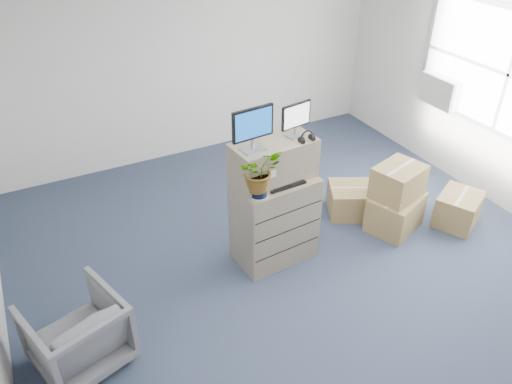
% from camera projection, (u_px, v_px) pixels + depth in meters
% --- Properties ---
extents(ground, '(7.00, 7.00, 0.00)m').
position_uv_depth(ground, '(315.00, 286.00, 5.36)').
color(ground, '#29354A').
rests_on(ground, ground).
extents(wall_back, '(6.00, 0.02, 2.80)m').
position_uv_depth(wall_back, '(189.00, 63.00, 7.20)').
color(wall_back, silver).
rests_on(wall_back, ground).
extents(window, '(0.07, 2.72, 1.52)m').
position_uv_depth(window, '(510.00, 75.00, 5.94)').
color(window, gray).
rests_on(window, wall_right).
extents(ac_unit, '(0.24, 0.60, 0.40)m').
position_uv_depth(ac_unit, '(441.00, 91.00, 6.85)').
color(ac_unit, silver).
rests_on(ac_unit, wall_right).
extents(filing_cabinet_lower, '(0.91, 0.60, 1.02)m').
position_uv_depth(filing_cabinet_lower, '(275.00, 220.00, 5.51)').
color(filing_cabinet_lower, gray).
rests_on(filing_cabinet_lower, ground).
extents(filing_cabinet_upper, '(0.90, 0.50, 0.44)m').
position_uv_depth(filing_cabinet_upper, '(274.00, 161.00, 5.14)').
color(filing_cabinet_upper, gray).
rests_on(filing_cabinet_upper, filing_cabinet_lower).
extents(monitor_left, '(0.45, 0.19, 0.44)m').
position_uv_depth(monitor_left, '(253.00, 127.00, 4.75)').
color(monitor_left, '#99999E').
rests_on(monitor_left, filing_cabinet_upper).
extents(monitor_right, '(0.36, 0.17, 0.36)m').
position_uv_depth(monitor_right, '(296.00, 118.00, 5.03)').
color(monitor_right, '#99999E').
rests_on(monitor_right, filing_cabinet_upper).
extents(headphones, '(0.16, 0.03, 0.16)m').
position_uv_depth(headphones, '(307.00, 137.00, 5.01)').
color(headphones, black).
rests_on(headphones, filing_cabinet_upper).
extents(keyboard, '(0.43, 0.19, 0.02)m').
position_uv_depth(keyboard, '(285.00, 184.00, 5.15)').
color(keyboard, black).
rests_on(keyboard, filing_cabinet_lower).
extents(mouse, '(0.10, 0.07, 0.03)m').
position_uv_depth(mouse, '(306.00, 174.00, 5.31)').
color(mouse, silver).
rests_on(mouse, filing_cabinet_lower).
extents(water_bottle, '(0.08, 0.08, 0.28)m').
position_uv_depth(water_bottle, '(280.00, 165.00, 5.23)').
color(water_bottle, gray).
rests_on(water_bottle, filing_cabinet_lower).
extents(phone_dock, '(0.07, 0.06, 0.14)m').
position_uv_depth(phone_dock, '(268.00, 178.00, 5.18)').
color(phone_dock, silver).
rests_on(phone_dock, filing_cabinet_lower).
extents(external_drive, '(0.21, 0.18, 0.05)m').
position_uv_depth(external_drive, '(296.00, 163.00, 5.48)').
color(external_drive, black).
rests_on(external_drive, filing_cabinet_lower).
extents(tissue_box, '(0.25, 0.15, 0.09)m').
position_uv_depth(tissue_box, '(293.00, 161.00, 5.38)').
color(tissue_box, '#4388E5').
rests_on(tissue_box, external_drive).
extents(potted_plant, '(0.43, 0.47, 0.44)m').
position_uv_depth(potted_plant, '(259.00, 175.00, 4.84)').
color(potted_plant, '#99AD8B').
rests_on(potted_plant, filing_cabinet_lower).
extents(office_chair, '(0.93, 0.90, 0.77)m').
position_uv_depth(office_chair, '(76.00, 331.00, 4.35)').
color(office_chair, slate).
rests_on(office_chair, ground).
extents(cardboard_boxes, '(1.77, 1.48, 0.85)m').
position_uv_depth(cardboard_boxes, '(399.00, 202.00, 6.16)').
color(cardboard_boxes, olive).
rests_on(cardboard_boxes, ground).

